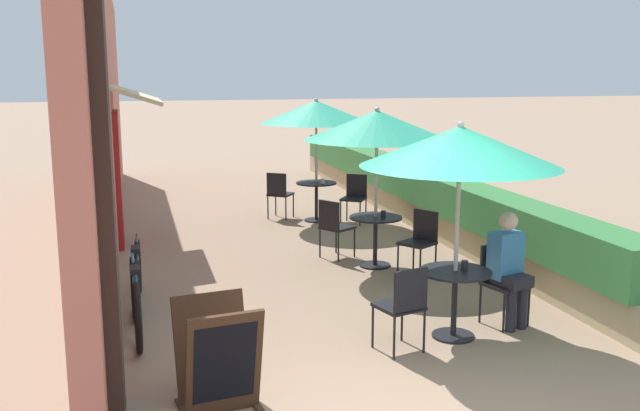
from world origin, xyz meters
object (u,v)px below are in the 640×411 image
(patio_table_far, at_px, (316,194))
(cafe_chair_mid_left, at_px, (421,237))
(patio_umbrella_mid, at_px, (377,125))
(coffee_cup_mid, at_px, (383,214))
(seated_patron_near_left, at_px, (509,264))
(cafe_chair_near_right, at_px, (404,302))
(bicycle_second, at_px, (138,276))
(cafe_chair_far_left, at_px, (279,191))
(bicycle_leaning, at_px, (136,301))
(cafe_chair_near_left, at_px, (500,277))
(patio_umbrella_near, at_px, (460,146))
(coffee_cup_near, at_px, (465,265))
(menu_board, at_px, (217,356))
(patio_table_mid, at_px, (375,231))
(coffee_cup_far, at_px, (323,181))
(cafe_chair_far_right, at_px, (355,195))
(patio_umbrella_far, at_px, (316,112))
(cafe_chair_mid_right, at_px, (334,224))
(patio_table_near, at_px, (455,290))

(patio_table_far, bearing_deg, cafe_chair_mid_left, -82.71)
(patio_umbrella_mid, relative_size, coffee_cup_mid, 24.76)
(seated_patron_near_left, height_order, cafe_chair_mid_left, seated_patron_near_left)
(cafe_chair_near_right, height_order, bicycle_second, cafe_chair_near_right)
(cafe_chair_near_right, bearing_deg, cafe_chair_far_left, 73.60)
(cafe_chair_mid_left, relative_size, bicycle_leaning, 0.51)
(cafe_chair_near_left, bearing_deg, patio_umbrella_mid, -92.87)
(patio_umbrella_mid, bearing_deg, patio_umbrella_near, -92.15)
(coffee_cup_near, height_order, bicycle_leaning, same)
(patio_table_far, bearing_deg, menu_board, -110.77)
(patio_table_mid, bearing_deg, seated_patron_near_left, -77.31)
(cafe_chair_near_left, distance_m, coffee_cup_far, 5.56)
(seated_patron_near_left, relative_size, coffee_cup_far, 13.89)
(cafe_chair_mid_left, relative_size, coffee_cup_far, 9.67)
(coffee_cup_far, xyz_separation_m, bicycle_second, (-3.29, -3.93, -0.40))
(cafe_chair_near_left, bearing_deg, coffee_cup_mid, -94.77)
(cafe_chair_near_left, bearing_deg, bicycle_leaning, -24.96)
(cafe_chair_far_right, height_order, menu_board, menu_board)
(patio_umbrella_near, bearing_deg, patio_umbrella_mid, 87.85)
(cafe_chair_near_left, height_order, patio_umbrella_far, patio_umbrella_far)
(patio_umbrella_far, distance_m, bicycle_second, 5.44)
(cafe_chair_mid_right, relative_size, patio_umbrella_far, 0.39)
(cafe_chair_near_left, height_order, menu_board, menu_board)
(bicycle_second, bearing_deg, patio_umbrella_near, -29.23)
(patio_umbrella_far, bearing_deg, cafe_chair_near_right, -96.76)
(cafe_chair_far_left, bearing_deg, bicycle_leaning, -80.99)
(seated_patron_near_left, bearing_deg, bicycle_leaning, -26.44)
(coffee_cup_near, height_order, cafe_chair_mid_left, cafe_chair_mid_left)
(bicycle_second, bearing_deg, cafe_chair_mid_right, 29.02)
(cafe_chair_near_left, xyz_separation_m, patio_table_far, (-0.59, 5.68, -0.01))
(patio_table_near, height_order, coffee_cup_far, coffee_cup_far)
(coffee_cup_mid, bearing_deg, cafe_chair_far_left, 101.91)
(coffee_cup_mid, bearing_deg, cafe_chair_far_right, 80.21)
(patio_umbrella_near, bearing_deg, patio_table_far, 89.30)
(bicycle_second, bearing_deg, coffee_cup_far, 51.46)
(coffee_cup_far, relative_size, menu_board, 0.10)
(cafe_chair_near_right, xyz_separation_m, bicycle_leaning, (-2.51, 1.17, -0.15))
(seated_patron_near_left, bearing_deg, patio_umbrella_far, -99.32)
(seated_patron_near_left, relative_size, patio_umbrella_mid, 0.56)
(patio_table_mid, bearing_deg, coffee_cup_far, 89.11)
(cafe_chair_mid_left, height_order, coffee_cup_far, cafe_chair_mid_left)
(patio_umbrella_far, xyz_separation_m, bicycle_leaning, (-3.24, -5.04, -1.61))
(coffee_cup_near, height_order, bicycle_second, coffee_cup_near)
(patio_table_far, distance_m, coffee_cup_far, 0.31)
(coffee_cup_mid, bearing_deg, bicycle_second, -165.62)
(patio_table_near, xyz_separation_m, seated_patron_near_left, (0.69, 0.15, 0.18))
(coffee_cup_near, height_order, cafe_chair_mid_right, cafe_chair_mid_right)
(patio_umbrella_mid, bearing_deg, patio_umbrella_far, 90.57)
(cafe_chair_mid_right, bearing_deg, seated_patron_near_left, -14.52)
(cafe_chair_near_right, relative_size, patio_table_far, 1.18)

